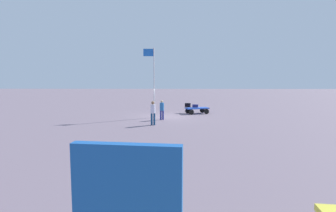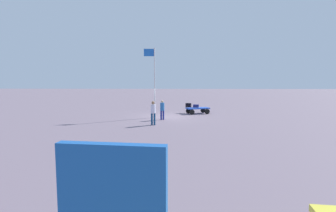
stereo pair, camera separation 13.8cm
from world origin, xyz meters
TOP-DOWN VIEW (x-y plane):
  - ground_plane at (0.00, 0.00)m, footprint 120.00×120.00m
  - luggage_cart at (-2.87, -1.96)m, footprint 2.37×1.65m
  - suitcase_olive at (-2.74, -2.25)m, footprint 0.59×0.40m
  - suitcase_dark at (-2.03, -2.48)m, footprint 0.58×0.47m
  - worker_lead at (0.31, 1.84)m, footprint 0.47×0.47m
  - worker_trailing at (0.85, 4.32)m, footprint 0.41×0.41m
  - flagpole at (1.11, 0.65)m, footprint 0.94×0.12m

SIDE VIEW (x-z plane):
  - ground_plane at x=0.00m, z-range 0.00..0.00m
  - luggage_cart at x=-2.87m, z-range 0.14..0.72m
  - suitcase_olive at x=-2.74m, z-range 0.58..0.86m
  - suitcase_dark at x=-2.03m, z-range 0.58..0.96m
  - worker_lead at x=0.31m, z-range 0.13..1.73m
  - worker_trailing at x=0.85m, z-range 0.16..1.90m
  - flagpole at x=1.11m, z-range 0.53..6.47m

